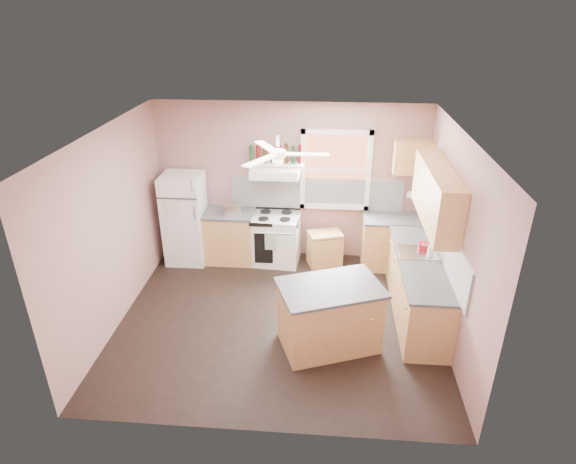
# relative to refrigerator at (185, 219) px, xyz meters

# --- Properties ---
(floor) EXTENTS (4.50, 4.50, 0.00)m
(floor) POSITION_rel_refrigerator_xyz_m (1.77, -1.64, -0.78)
(floor) COLOR black
(floor) RESTS_ON ground
(ceiling) EXTENTS (4.50, 4.50, 0.00)m
(ceiling) POSITION_rel_refrigerator_xyz_m (1.77, -1.64, 1.92)
(ceiling) COLOR white
(ceiling) RESTS_ON ground
(wall_back) EXTENTS (4.50, 0.05, 2.70)m
(wall_back) POSITION_rel_refrigerator_xyz_m (1.77, 0.39, 0.57)
(wall_back) COLOR #946962
(wall_back) RESTS_ON ground
(wall_right) EXTENTS (0.05, 4.00, 2.70)m
(wall_right) POSITION_rel_refrigerator_xyz_m (4.04, -1.64, 0.57)
(wall_right) COLOR #946962
(wall_right) RESTS_ON ground
(wall_left) EXTENTS (0.05, 4.00, 2.70)m
(wall_left) POSITION_rel_refrigerator_xyz_m (-0.51, -1.64, 0.57)
(wall_left) COLOR #946962
(wall_left) RESTS_ON ground
(backsplash_back) EXTENTS (2.90, 0.03, 0.55)m
(backsplash_back) POSITION_rel_refrigerator_xyz_m (2.22, 0.35, 0.39)
(backsplash_back) COLOR white
(backsplash_back) RESTS_ON wall_back
(backsplash_right) EXTENTS (0.03, 2.60, 0.55)m
(backsplash_right) POSITION_rel_refrigerator_xyz_m (4.00, -1.34, 0.39)
(backsplash_right) COLOR white
(backsplash_right) RESTS_ON wall_right
(window_view) EXTENTS (1.00, 0.02, 1.20)m
(window_view) POSITION_rel_refrigerator_xyz_m (2.52, 0.35, 0.82)
(window_view) COLOR brown
(window_view) RESTS_ON wall_back
(window_frame) EXTENTS (1.16, 0.07, 1.36)m
(window_frame) POSITION_rel_refrigerator_xyz_m (2.52, 0.32, 0.82)
(window_frame) COLOR white
(window_frame) RESTS_ON wall_back
(refrigerator) EXTENTS (0.66, 0.65, 1.56)m
(refrigerator) POSITION_rel_refrigerator_xyz_m (0.00, 0.00, 0.00)
(refrigerator) COLOR white
(refrigerator) RESTS_ON floor
(base_cabinet_left) EXTENTS (0.90, 0.60, 0.86)m
(base_cabinet_left) POSITION_rel_refrigerator_xyz_m (0.71, 0.06, -0.35)
(base_cabinet_left) COLOR #AD7548
(base_cabinet_left) RESTS_ON floor
(counter_left) EXTENTS (0.92, 0.62, 0.04)m
(counter_left) POSITION_rel_refrigerator_xyz_m (0.71, 0.06, 0.10)
(counter_left) COLOR #434346
(counter_left) RESTS_ON base_cabinet_left
(toaster) EXTENTS (0.31, 0.24, 0.18)m
(toaster) POSITION_rel_refrigerator_xyz_m (0.82, -0.01, 0.21)
(toaster) COLOR silver
(toaster) RESTS_ON counter_left
(stove) EXTENTS (0.85, 0.70, 0.86)m
(stove) POSITION_rel_refrigerator_xyz_m (1.54, 0.06, -0.35)
(stove) COLOR white
(stove) RESTS_ON floor
(range_hood) EXTENTS (0.78, 0.50, 0.14)m
(range_hood) POSITION_rel_refrigerator_xyz_m (1.54, 0.11, 0.84)
(range_hood) COLOR white
(range_hood) RESTS_ON wall_back
(bottle_shelf) EXTENTS (0.90, 0.26, 0.03)m
(bottle_shelf) POSITION_rel_refrigerator_xyz_m (1.54, 0.23, 0.94)
(bottle_shelf) COLOR white
(bottle_shelf) RESTS_ON range_hood
(cart) EXTENTS (0.63, 0.51, 0.55)m
(cart) POSITION_rel_refrigerator_xyz_m (2.38, 0.02, -0.51)
(cart) COLOR #AD7548
(cart) RESTS_ON floor
(base_cabinet_corner) EXTENTS (1.00, 0.60, 0.86)m
(base_cabinet_corner) POSITION_rel_refrigerator_xyz_m (3.52, 0.06, -0.35)
(base_cabinet_corner) COLOR #AD7548
(base_cabinet_corner) RESTS_ON floor
(base_cabinet_right) EXTENTS (0.60, 2.20, 0.86)m
(base_cabinet_right) POSITION_rel_refrigerator_xyz_m (3.72, -1.34, -0.35)
(base_cabinet_right) COLOR #AD7548
(base_cabinet_right) RESTS_ON floor
(counter_corner) EXTENTS (1.02, 0.62, 0.04)m
(counter_corner) POSITION_rel_refrigerator_xyz_m (3.52, 0.06, 0.10)
(counter_corner) COLOR #434346
(counter_corner) RESTS_ON base_cabinet_corner
(counter_right) EXTENTS (0.62, 2.22, 0.04)m
(counter_right) POSITION_rel_refrigerator_xyz_m (3.71, -1.34, 0.10)
(counter_right) COLOR #434346
(counter_right) RESTS_ON base_cabinet_right
(sink) EXTENTS (0.55, 0.45, 0.03)m
(sink) POSITION_rel_refrigerator_xyz_m (3.71, -1.14, 0.11)
(sink) COLOR silver
(sink) RESTS_ON counter_right
(faucet) EXTENTS (0.03, 0.03, 0.14)m
(faucet) POSITION_rel_refrigerator_xyz_m (3.87, -1.14, 0.19)
(faucet) COLOR silver
(faucet) RESTS_ON sink
(upper_cabinet_right) EXTENTS (0.33, 1.80, 0.76)m
(upper_cabinet_right) POSITION_rel_refrigerator_xyz_m (3.85, -1.14, 1.00)
(upper_cabinet_right) COLOR #AD7548
(upper_cabinet_right) RESTS_ON wall_right
(upper_cabinet_corner) EXTENTS (0.60, 0.33, 0.52)m
(upper_cabinet_corner) POSITION_rel_refrigerator_xyz_m (3.72, 0.19, 1.12)
(upper_cabinet_corner) COLOR #AD7548
(upper_cabinet_corner) RESTS_ON wall_back
(paper_towel) EXTENTS (0.26, 0.12, 0.12)m
(paper_towel) POSITION_rel_refrigerator_xyz_m (3.84, 0.22, 0.47)
(paper_towel) COLOR white
(paper_towel) RESTS_ON wall_back
(island) EXTENTS (1.39, 1.14, 0.86)m
(island) POSITION_rel_refrigerator_xyz_m (2.47, -2.13, -0.35)
(island) COLOR #AD7548
(island) RESTS_ON floor
(island_top) EXTENTS (1.49, 1.23, 0.04)m
(island_top) POSITION_rel_refrigerator_xyz_m (2.47, -2.13, 0.10)
(island_top) COLOR #434346
(island_top) RESTS_ON island
(ceiling_fan_hub) EXTENTS (0.20, 0.20, 0.08)m
(ceiling_fan_hub) POSITION_rel_refrigerator_xyz_m (1.77, -1.64, 1.67)
(ceiling_fan_hub) COLOR white
(ceiling_fan_hub) RESTS_ON ceiling
(soap_bottle) EXTENTS (0.13, 0.13, 0.24)m
(soap_bottle) POSITION_rel_refrigerator_xyz_m (3.85, -1.25, 0.24)
(soap_bottle) COLOR silver
(soap_bottle) RESTS_ON counter_right
(red_caddy) EXTENTS (0.19, 0.13, 0.10)m
(red_caddy) POSITION_rel_refrigerator_xyz_m (3.81, -1.02, 0.17)
(red_caddy) COLOR #A70E16
(red_caddy) RESTS_ON counter_right
(wine_bottles) EXTENTS (0.86, 0.06, 0.31)m
(wine_bottles) POSITION_rel_refrigerator_xyz_m (1.54, 0.23, 1.10)
(wine_bottles) COLOR #143819
(wine_bottles) RESTS_ON bottle_shelf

